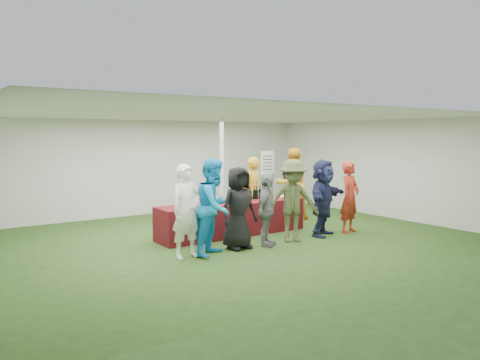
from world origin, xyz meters
TOP-DOWN VIEW (x-y plane):
  - ground at (0.00, 0.00)m, footprint 60.00×60.00m
  - tent at (0.50, 1.20)m, footprint 10.00×10.00m
  - serving_table at (0.18, 0.24)m, footprint 3.60×0.80m
  - wine_bottles at (0.86, 0.39)m, footprint 0.77×0.13m
  - wine_glasses at (-0.70, -0.01)m, footprint 1.22×0.09m
  - water_bottle at (0.22, 0.32)m, footprint 0.07×0.07m
  - bar_towel at (1.70, 0.29)m, footprint 0.25×0.18m
  - dump_bucket at (1.77, 0.02)m, footprint 0.21×0.21m
  - wine_list_sign at (2.98, 2.55)m, footprint 0.50×0.03m
  - staff_pourer at (1.12, 0.80)m, footprint 0.72×0.56m
  - staff_back at (2.62, 0.99)m, footprint 1.14×1.02m
  - customer_0 at (-1.63, -0.92)m, footprint 0.68×0.49m
  - customer_1 at (-1.09, -1.03)m, footprint 1.13×1.08m
  - customer_2 at (-0.46, -0.91)m, footprint 0.84×0.58m
  - customer_3 at (0.15, -1.04)m, footprint 0.91×0.79m
  - customer_4 at (0.85, -1.05)m, footprint 1.31×1.07m
  - customer_5 at (1.81, -0.99)m, footprint 1.67×1.15m
  - customer_6 at (2.59, -1.08)m, footprint 0.69×0.54m

SIDE VIEW (x-z plane):
  - ground at x=0.00m, z-range 0.00..0.00m
  - serving_table at x=0.18m, z-range 0.00..0.75m
  - customer_3 at x=0.15m, z-range 0.00..1.46m
  - bar_towel at x=1.70m, z-range 0.75..0.78m
  - customer_2 at x=-0.46m, z-range 0.00..1.65m
  - customer_6 at x=2.59m, z-range 0.00..1.66m
  - dump_bucket at x=1.77m, z-range 0.75..0.93m
  - water_bottle at x=0.22m, z-range 0.74..0.97m
  - wine_glasses at x=-0.70m, z-range 0.78..0.94m
  - staff_pourer at x=1.12m, z-range 0.00..1.73m
  - customer_5 at x=1.81m, z-range 0.00..1.74m
  - wine_bottles at x=0.86m, z-range 0.71..1.03m
  - customer_0 at x=-1.63m, z-range 0.00..1.74m
  - customer_4 at x=0.85m, z-range 0.00..1.76m
  - customer_1 at x=-1.09m, z-range 0.00..1.84m
  - staff_back at x=2.62m, z-range 0.00..1.92m
  - wine_list_sign at x=2.98m, z-range 0.42..2.22m
  - tent at x=0.50m, z-range -3.65..6.35m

